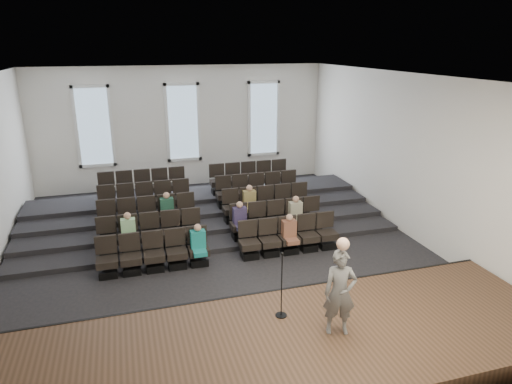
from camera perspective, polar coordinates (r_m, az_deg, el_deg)
The scene contains 13 objects.
ground at distance 13.53m, azimuth -4.49°, elevation -7.49°, with size 14.00×14.00×0.00m, color black.
ceiling at distance 12.23m, azimuth -5.08°, elevation 14.18°, with size 12.00×14.00×0.02m, color white.
wall_back at distance 19.42m, azimuth -9.10°, elevation 8.01°, with size 12.00×0.04×5.00m, color white.
wall_front at distance 6.44m, azimuth 8.66°, elevation -13.31°, with size 12.00×0.04×5.00m, color white.
wall_right at distance 15.03m, azimuth 18.37°, elevation 4.37°, with size 0.04×14.00×5.00m, color white.
stage at distance 9.18m, azimuth 2.64°, elevation -19.40°, with size 11.80×3.60×0.50m, color #4A301F.
stage_lip at distance 10.57m, azimuth -0.58°, elevation -13.80°, with size 11.80×0.06×0.52m, color black.
risers at distance 16.33m, azimuth -6.86°, elevation -2.22°, with size 11.80×4.80×0.60m.
seating_rows at distance 14.66m, azimuth -5.83°, elevation -2.57°, with size 6.80×4.70×1.67m.
windows at distance 19.32m, azimuth -9.10°, elevation 8.56°, with size 8.44×0.10×3.24m.
audience at distance 13.66m, azimuth -3.84°, elevation -3.42°, with size 5.45×2.64×1.10m.
speaker at distance 8.95m, azimuth 10.44°, elevation -12.27°, with size 0.62×0.41×1.71m, color #5E5C59.
mic_stand at distance 9.50m, azimuth 3.19°, elevation -13.02°, with size 0.24×0.24×1.43m.
Camera 1 is at (-2.45, -11.96, 5.84)m, focal length 32.00 mm.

